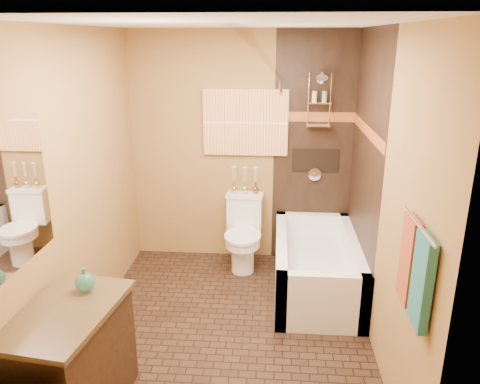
# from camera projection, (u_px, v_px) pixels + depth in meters

# --- Properties ---
(floor) EXTENTS (3.00, 3.00, 0.00)m
(floor) POSITION_uv_depth(u_px,v_px,m) (228.00, 330.00, 4.04)
(floor) COLOR black
(floor) RESTS_ON ground
(wall_left) EXTENTS (0.02, 3.00, 2.50)m
(wall_left) POSITION_uv_depth(u_px,v_px,m) (78.00, 190.00, 3.74)
(wall_left) COLOR olive
(wall_left) RESTS_ON floor
(wall_right) EXTENTS (0.02, 3.00, 2.50)m
(wall_right) POSITION_uv_depth(u_px,v_px,m) (383.00, 197.00, 3.56)
(wall_right) COLOR olive
(wall_right) RESTS_ON floor
(wall_back) EXTENTS (2.40, 0.02, 2.50)m
(wall_back) POSITION_uv_depth(u_px,v_px,m) (241.00, 150.00, 5.07)
(wall_back) COLOR olive
(wall_back) RESTS_ON floor
(wall_front) EXTENTS (2.40, 0.02, 2.50)m
(wall_front) POSITION_uv_depth(u_px,v_px,m) (194.00, 293.00, 2.23)
(wall_front) COLOR olive
(wall_front) RESTS_ON floor
(ceiling) EXTENTS (3.00, 3.00, 0.00)m
(ceiling) POSITION_uv_depth(u_px,v_px,m) (225.00, 23.00, 3.26)
(ceiling) COLOR silver
(ceiling) RESTS_ON wall_back
(alcove_tile_back) EXTENTS (0.85, 0.01, 2.50)m
(alcove_tile_back) POSITION_uv_depth(u_px,v_px,m) (313.00, 151.00, 5.00)
(alcove_tile_back) COLOR black
(alcove_tile_back) RESTS_ON wall_back
(alcove_tile_right) EXTENTS (0.01, 1.50, 2.50)m
(alcove_tile_right) POSITION_uv_depth(u_px,v_px,m) (365.00, 171.00, 4.27)
(alcove_tile_right) COLOR black
(alcove_tile_right) RESTS_ON wall_right
(mosaic_band_back) EXTENTS (0.85, 0.01, 0.10)m
(mosaic_band_back) POSITION_uv_depth(u_px,v_px,m) (315.00, 117.00, 4.87)
(mosaic_band_back) COLOR maroon
(mosaic_band_back) RESTS_ON alcove_tile_back
(mosaic_band_right) EXTENTS (0.01, 1.50, 0.10)m
(mosaic_band_right) POSITION_uv_depth(u_px,v_px,m) (367.00, 131.00, 4.15)
(mosaic_band_right) COLOR maroon
(mosaic_band_right) RESTS_ON alcove_tile_right
(alcove_niche) EXTENTS (0.50, 0.01, 0.25)m
(alcove_niche) POSITION_uv_depth(u_px,v_px,m) (315.00, 161.00, 5.02)
(alcove_niche) COLOR black
(alcove_niche) RESTS_ON alcove_tile_back
(shower_fixtures) EXTENTS (0.24, 0.33, 1.16)m
(shower_fixtures) POSITION_uv_depth(u_px,v_px,m) (319.00, 114.00, 4.76)
(shower_fixtures) COLOR silver
(shower_fixtures) RESTS_ON floor
(curtain_rod) EXTENTS (0.03, 1.55, 0.03)m
(curtain_rod) POSITION_uv_depth(u_px,v_px,m) (280.00, 84.00, 4.09)
(curtain_rod) COLOR silver
(curtain_rod) RESTS_ON wall_back
(towel_bar) EXTENTS (0.02, 0.55, 0.02)m
(towel_bar) POSITION_uv_depth(u_px,v_px,m) (419.00, 225.00, 2.51)
(towel_bar) COLOR silver
(towel_bar) RESTS_ON wall_right
(towel_teal) EXTENTS (0.05, 0.22, 0.52)m
(towel_teal) POSITION_uv_depth(u_px,v_px,m) (422.00, 282.00, 2.47)
(towel_teal) COLOR #1C5E5F
(towel_teal) RESTS_ON towel_bar
(towel_rust) EXTENTS (0.05, 0.22, 0.52)m
(towel_rust) POSITION_uv_depth(u_px,v_px,m) (409.00, 260.00, 2.71)
(towel_rust) COLOR maroon
(towel_rust) RESTS_ON towel_bar
(sunset_painting) EXTENTS (0.90, 0.04, 0.70)m
(sunset_painting) POSITION_uv_depth(u_px,v_px,m) (246.00, 123.00, 4.95)
(sunset_painting) COLOR orange
(sunset_painting) RESTS_ON wall_back
(vanity_mirror) EXTENTS (0.01, 1.00, 0.90)m
(vanity_mirror) POSITION_uv_depth(u_px,v_px,m) (5.00, 202.00, 2.71)
(vanity_mirror) COLOR white
(vanity_mirror) RESTS_ON wall_left
(bathtub) EXTENTS (0.80, 1.50, 0.55)m
(bathtub) POSITION_uv_depth(u_px,v_px,m) (316.00, 270.00, 4.62)
(bathtub) COLOR white
(bathtub) RESTS_ON floor
(toilet) EXTENTS (0.41, 0.60, 0.79)m
(toilet) POSITION_uv_depth(u_px,v_px,m) (244.00, 233.00, 5.06)
(toilet) COLOR white
(toilet) RESTS_ON floor
(vanity) EXTENTS (0.66, 0.96, 0.79)m
(vanity) POSITION_uv_depth(u_px,v_px,m) (71.00, 363.00, 3.04)
(vanity) COLOR black
(vanity) RESTS_ON floor
(teal_bottle) EXTENTS (0.17, 0.17, 0.21)m
(teal_bottle) POSITION_uv_depth(u_px,v_px,m) (85.00, 280.00, 3.11)
(teal_bottle) COLOR #287A68
(teal_bottle) RESTS_ON vanity
(bud_vases) EXTENTS (0.30, 0.06, 0.29)m
(bud_vases) POSITION_uv_depth(u_px,v_px,m) (245.00, 179.00, 5.06)
(bud_vases) COLOR gold
(bud_vases) RESTS_ON toilet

